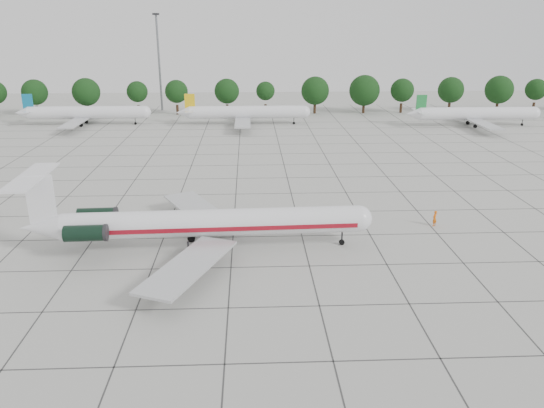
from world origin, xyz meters
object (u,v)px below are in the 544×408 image
object	(u,v)px
ground_crew	(435,218)
bg_airliner_d	(476,114)
bg_airliner_b	(86,113)
main_airliner	(194,223)
bg_airliner_c	(246,113)
floodlight_mast	(159,57)

from	to	relation	value
ground_crew	bg_airliner_d	size ratio (longest dim) A/B	0.07
bg_airliner_d	bg_airliner_b	bearing A→B (deg)	176.62
bg_airliner_b	bg_airliner_d	world-z (taller)	same
main_airliner	bg_airliner_c	bearing A→B (deg)	83.61
floodlight_mast	bg_airliner_b	bearing A→B (deg)	-124.33
bg_airliner_c	main_airliner	bearing A→B (deg)	-94.28
ground_crew	bg_airliner_d	bearing A→B (deg)	-158.45
floodlight_mast	bg_airliner_c	bearing A→B (deg)	-43.91
bg_airliner_c	floodlight_mast	bearing A→B (deg)	136.09
main_airliner	ground_crew	xyz separation A→B (m)	(28.45, 5.83, -2.15)
bg_airliner_b	bg_airliner_d	size ratio (longest dim) A/B	1.00
ground_crew	bg_airliner_c	size ratio (longest dim) A/B	0.07
bg_airliner_b	floodlight_mast	world-z (taller)	floodlight_mast
main_airliner	bg_airliner_b	world-z (taller)	main_airliner
ground_crew	bg_airliner_c	distance (m)	70.86
bg_airliner_c	bg_airliner_d	bearing A→B (deg)	-4.46
ground_crew	bg_airliner_b	xyz separation A→B (m)	(-60.98, 68.20, 1.94)
bg_airliner_c	bg_airliner_b	bearing A→B (deg)	178.17
main_airliner	bg_airliner_d	size ratio (longest dim) A/B	1.34
bg_airliner_c	ground_crew	bearing A→B (deg)	-71.04
main_airliner	bg_airliner_b	distance (m)	80.87
bg_airliner_c	floodlight_mast	distance (m)	34.43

